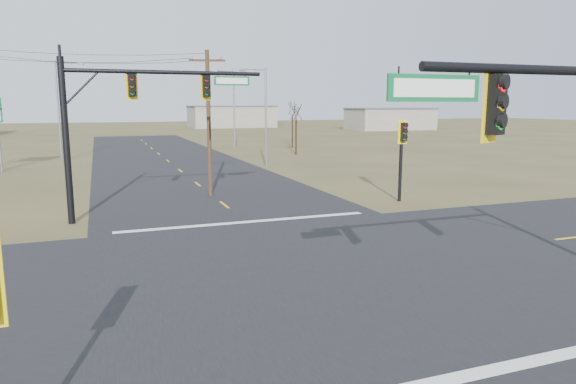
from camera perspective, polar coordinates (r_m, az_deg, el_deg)
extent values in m
plane|color=brown|center=(17.44, 2.13, -8.64)|extent=(320.00, 320.00, 0.00)
cube|color=black|center=(17.44, 2.13, -8.61)|extent=(160.00, 14.00, 0.02)
cube|color=black|center=(17.44, 2.13, -8.60)|extent=(14.00, 160.00, 0.02)
cube|color=silver|center=(11.43, 17.48, -19.26)|extent=(12.00, 0.40, 0.01)
cube|color=silver|center=(24.28, -4.64, -3.33)|extent=(12.00, 0.40, 0.01)
cube|color=#0C592D|center=(9.08, 15.94, 11.03)|extent=(1.80, 0.05, 0.45)
cylinder|color=black|center=(25.53, -23.43, 5.11)|extent=(0.30, 0.30, 7.60)
cylinder|color=black|center=(25.69, -13.34, 12.82)|extent=(9.23, 0.20, 0.20)
cube|color=#0C592D|center=(26.27, -6.25, 12.18)|extent=(1.80, 0.05, 0.45)
cylinder|color=black|center=(29.94, 12.41, 3.25)|extent=(0.19, 0.19, 4.49)
cylinder|color=#44311D|center=(31.13, -8.79, 7.42)|extent=(0.25, 0.25, 8.63)
cube|color=#44311D|center=(31.22, -8.97, 14.25)|extent=(2.08, 0.61, 0.12)
cylinder|color=gray|center=(45.29, -2.47, 8.20)|extent=(0.17, 0.17, 8.66)
cylinder|color=gray|center=(45.07, -3.80, 13.43)|extent=(2.08, 0.10, 0.10)
cube|color=gray|center=(44.78, -5.11, 13.31)|extent=(0.51, 0.31, 0.16)
cylinder|color=gray|center=(65.65, -6.00, 9.11)|extent=(0.20, 0.20, 9.82)
cylinder|color=gray|center=(65.50, -7.10, 13.21)|extent=(2.36, 0.12, 0.12)
cube|color=gray|center=(65.23, -8.13, 13.12)|extent=(0.59, 0.39, 0.18)
cylinder|color=gray|center=(55.61, -24.15, 8.19)|extent=(0.19, 0.19, 9.71)
cylinder|color=gray|center=(55.69, -23.26, 13.05)|extent=(2.33, 0.12, 0.12)
cube|color=gray|center=(55.65, -22.02, 13.03)|extent=(0.59, 0.41, 0.17)
cylinder|color=black|center=(57.27, 0.90, 6.08)|extent=(0.20, 0.20, 3.80)
cylinder|color=black|center=(66.33, 0.49, 6.75)|extent=(0.19, 0.19, 4.23)
cube|color=gray|center=(129.19, -6.31, 8.28)|extent=(20.00, 12.00, 5.00)
cube|color=gray|center=(117.61, 11.26, 7.90)|extent=(18.00, 10.00, 4.50)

